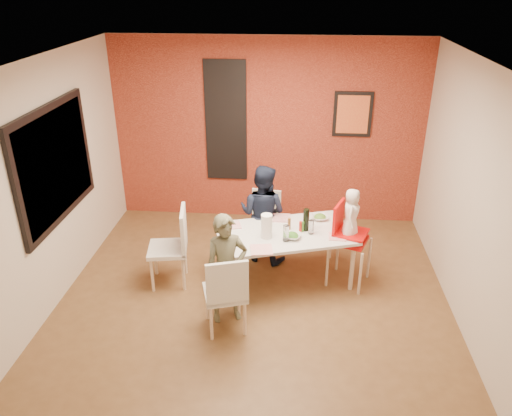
# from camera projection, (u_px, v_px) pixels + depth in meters

# --- Properties ---
(ground) EXTENTS (4.50, 4.50, 0.00)m
(ground) POSITION_uv_depth(u_px,v_px,m) (254.00, 300.00, 5.81)
(ground) COLOR brown
(ground) RESTS_ON ground
(ceiling) EXTENTS (4.50, 4.50, 0.02)m
(ceiling) POSITION_uv_depth(u_px,v_px,m) (253.00, 62.00, 4.65)
(ceiling) COLOR white
(ceiling) RESTS_ON wall_back
(wall_back) EXTENTS (4.50, 0.02, 2.70)m
(wall_back) POSITION_uv_depth(u_px,v_px,m) (267.00, 132.00, 7.26)
(wall_back) COLOR beige
(wall_back) RESTS_ON ground
(wall_front) EXTENTS (4.50, 0.02, 2.70)m
(wall_front) POSITION_uv_depth(u_px,v_px,m) (222.00, 336.00, 3.21)
(wall_front) COLOR beige
(wall_front) RESTS_ON ground
(wall_left) EXTENTS (0.02, 4.50, 2.70)m
(wall_left) POSITION_uv_depth(u_px,v_px,m) (47.00, 187.00, 5.41)
(wall_left) COLOR beige
(wall_left) RESTS_ON ground
(wall_right) EXTENTS (0.02, 4.50, 2.70)m
(wall_right) POSITION_uv_depth(u_px,v_px,m) (474.00, 202.00, 5.06)
(wall_right) COLOR beige
(wall_right) RESTS_ON ground
(brick_accent_wall) EXTENTS (4.50, 0.02, 2.70)m
(brick_accent_wall) POSITION_uv_depth(u_px,v_px,m) (267.00, 132.00, 7.24)
(brick_accent_wall) COLOR maroon
(brick_accent_wall) RESTS_ON ground
(picture_window_frame) EXTENTS (0.05, 1.70, 1.30)m
(picture_window_frame) POSITION_uv_depth(u_px,v_px,m) (55.00, 164.00, 5.50)
(picture_window_frame) COLOR black
(picture_window_frame) RESTS_ON wall_left
(picture_window_pane) EXTENTS (0.02, 1.55, 1.15)m
(picture_window_pane) POSITION_uv_depth(u_px,v_px,m) (56.00, 164.00, 5.50)
(picture_window_pane) COLOR black
(picture_window_pane) RESTS_ON wall_left
(glassblock_strip) EXTENTS (0.55, 0.03, 1.70)m
(glassblock_strip) POSITION_uv_depth(u_px,v_px,m) (226.00, 122.00, 7.21)
(glassblock_strip) COLOR silver
(glassblock_strip) RESTS_ON wall_back
(glassblock_surround) EXTENTS (0.60, 0.03, 1.76)m
(glassblock_surround) POSITION_uv_depth(u_px,v_px,m) (226.00, 122.00, 7.20)
(glassblock_surround) COLOR black
(glassblock_surround) RESTS_ON wall_back
(art_print_frame) EXTENTS (0.54, 0.03, 0.64)m
(art_print_frame) POSITION_uv_depth(u_px,v_px,m) (353.00, 114.00, 7.00)
(art_print_frame) COLOR black
(art_print_frame) RESTS_ON wall_back
(art_print_canvas) EXTENTS (0.44, 0.01, 0.54)m
(art_print_canvas) POSITION_uv_depth(u_px,v_px,m) (353.00, 115.00, 6.98)
(art_print_canvas) COLOR orange
(art_print_canvas) RESTS_ON wall_back
(dining_table) EXTENTS (1.79, 1.32, 0.67)m
(dining_table) POSITION_uv_depth(u_px,v_px,m) (285.00, 236.00, 5.95)
(dining_table) COLOR silver
(dining_table) RESTS_ON ground
(chair_near) EXTENTS (0.53, 0.53, 0.92)m
(chair_near) POSITION_uv_depth(u_px,v_px,m) (226.00, 291.00, 5.09)
(chair_near) COLOR silver
(chair_near) RESTS_ON ground
(chair_far) EXTENTS (0.45, 0.45, 0.85)m
(chair_far) POSITION_uv_depth(u_px,v_px,m) (265.00, 218.00, 6.69)
(chair_far) COLOR white
(chair_far) RESTS_ON ground
(chair_left) EXTENTS (0.52, 0.52, 0.98)m
(chair_left) POSITION_uv_depth(u_px,v_px,m) (175.00, 243.00, 5.93)
(chair_left) COLOR silver
(chair_left) RESTS_ON ground
(high_chair) EXTENTS (0.55, 0.55, 1.03)m
(high_chair) POSITION_uv_depth(u_px,v_px,m) (347.00, 236.00, 5.92)
(high_chair) COLOR red
(high_chair) RESTS_ON ground
(child_near) EXTENTS (0.53, 0.44, 1.25)m
(child_near) POSITION_uv_depth(u_px,v_px,m) (227.00, 269.00, 5.26)
(child_near) COLOR brown
(child_near) RESTS_ON ground
(child_far) EXTENTS (0.77, 0.68, 1.31)m
(child_far) POSITION_uv_depth(u_px,v_px,m) (263.00, 214.00, 6.40)
(child_far) COLOR black
(child_far) RESTS_ON ground
(toddler) EXTENTS (0.26, 0.34, 0.63)m
(toddler) POSITION_uv_depth(u_px,v_px,m) (351.00, 214.00, 5.77)
(toddler) COLOR white
(toddler) RESTS_ON high_chair
(plate_near_left) EXTENTS (0.28, 0.28, 0.01)m
(plate_near_left) POSITION_uv_depth(u_px,v_px,m) (261.00, 250.00, 5.54)
(plate_near_left) COLOR white
(plate_near_left) RESTS_ON dining_table
(plate_far_mid) EXTENTS (0.24, 0.24, 0.01)m
(plate_far_mid) POSITION_uv_depth(u_px,v_px,m) (281.00, 218.00, 6.25)
(plate_far_mid) COLOR silver
(plate_far_mid) RESTS_ON dining_table
(plate_near_right) EXTENTS (0.21, 0.21, 0.01)m
(plate_near_right) POSITION_uv_depth(u_px,v_px,m) (337.00, 237.00, 5.81)
(plate_near_right) COLOR white
(plate_near_right) RESTS_ON dining_table
(plate_far_left) EXTENTS (0.26, 0.26, 0.01)m
(plate_far_left) POSITION_uv_depth(u_px,v_px,m) (232.00, 225.00, 6.07)
(plate_far_left) COLOR white
(plate_far_left) RESTS_ON dining_table
(salad_bowl_a) EXTENTS (0.24, 0.24, 0.05)m
(salad_bowl_a) POSITION_uv_depth(u_px,v_px,m) (292.00, 236.00, 5.78)
(salad_bowl_a) COLOR silver
(salad_bowl_a) RESTS_ON dining_table
(salad_bowl_b) EXTENTS (0.23, 0.23, 0.05)m
(salad_bowl_b) POSITION_uv_depth(u_px,v_px,m) (320.00, 217.00, 6.22)
(salad_bowl_b) COLOR silver
(salad_bowl_b) RESTS_ON dining_table
(wine_bottle) EXTENTS (0.07, 0.07, 0.28)m
(wine_bottle) POSITION_uv_depth(u_px,v_px,m) (306.00, 220.00, 5.91)
(wine_bottle) COLOR black
(wine_bottle) RESTS_ON dining_table
(wine_glass_a) EXTENTS (0.07, 0.07, 0.20)m
(wine_glass_a) POSITION_uv_depth(u_px,v_px,m) (286.00, 233.00, 5.69)
(wine_glass_a) COLOR silver
(wine_glass_a) RESTS_ON dining_table
(wine_glass_b) EXTENTS (0.06, 0.06, 0.18)m
(wine_glass_b) POSITION_uv_depth(u_px,v_px,m) (311.00, 227.00, 5.85)
(wine_glass_b) COLOR white
(wine_glass_b) RESTS_ON dining_table
(paper_towel_roll) EXTENTS (0.13, 0.13, 0.29)m
(paper_towel_roll) POSITION_uv_depth(u_px,v_px,m) (267.00, 226.00, 5.74)
(paper_towel_roll) COLOR white
(paper_towel_roll) RESTS_ON dining_table
(condiment_red) EXTENTS (0.03, 0.03, 0.13)m
(condiment_red) POSITION_uv_depth(u_px,v_px,m) (300.00, 227.00, 5.90)
(condiment_red) COLOR red
(condiment_red) RESTS_ON dining_table
(condiment_green) EXTENTS (0.03, 0.03, 0.13)m
(condiment_green) POSITION_uv_depth(u_px,v_px,m) (303.00, 227.00, 5.91)
(condiment_green) COLOR #3C7727
(condiment_green) RESTS_ON dining_table
(condiment_brown) EXTENTS (0.04, 0.04, 0.14)m
(condiment_brown) POSITION_uv_depth(u_px,v_px,m) (289.00, 224.00, 5.96)
(condiment_brown) COLOR brown
(condiment_brown) RESTS_ON dining_table
(sippy_cup) EXTENTS (0.07, 0.07, 0.11)m
(sippy_cup) POSITION_uv_depth(u_px,v_px,m) (341.00, 218.00, 6.13)
(sippy_cup) COLOR orange
(sippy_cup) RESTS_ON dining_table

